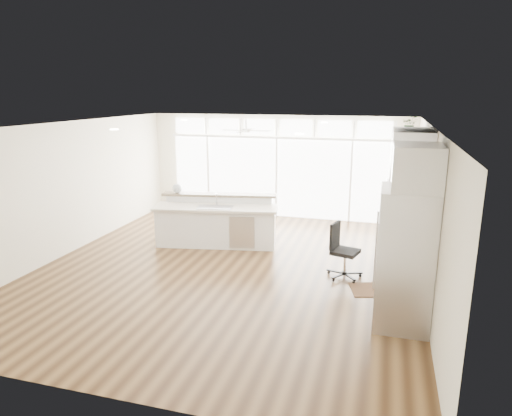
# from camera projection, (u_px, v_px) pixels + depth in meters

# --- Properties ---
(floor) EXTENTS (7.00, 8.00, 0.02)m
(floor) POSITION_uv_depth(u_px,v_px,m) (229.00, 268.00, 8.75)
(floor) COLOR #3D2612
(floor) RESTS_ON ground
(ceiling) EXTENTS (7.00, 8.00, 0.02)m
(ceiling) POSITION_uv_depth(u_px,v_px,m) (226.00, 125.00, 8.08)
(ceiling) COLOR white
(ceiling) RESTS_ON wall_back
(wall_back) EXTENTS (7.00, 0.04, 2.70)m
(wall_back) POSITION_uv_depth(u_px,v_px,m) (277.00, 166.00, 12.15)
(wall_back) COLOR white
(wall_back) RESTS_ON floor
(wall_front) EXTENTS (7.00, 0.04, 2.70)m
(wall_front) POSITION_uv_depth(u_px,v_px,m) (99.00, 284.00, 4.69)
(wall_front) COLOR white
(wall_front) RESTS_ON floor
(wall_left) EXTENTS (0.04, 8.00, 2.70)m
(wall_left) POSITION_uv_depth(u_px,v_px,m) (67.00, 189.00, 9.35)
(wall_left) COLOR white
(wall_left) RESTS_ON floor
(wall_right) EXTENTS (0.04, 8.00, 2.70)m
(wall_right) POSITION_uv_depth(u_px,v_px,m) (429.00, 213.00, 7.49)
(wall_right) COLOR white
(wall_right) RESTS_ON floor
(glass_wall) EXTENTS (5.80, 0.06, 2.08)m
(glass_wall) POSITION_uv_depth(u_px,v_px,m) (277.00, 178.00, 12.16)
(glass_wall) COLOR white
(glass_wall) RESTS_ON wall_back
(transom_row) EXTENTS (5.90, 0.06, 0.40)m
(transom_row) POSITION_uv_depth(u_px,v_px,m) (277.00, 128.00, 11.84)
(transom_row) COLOR white
(transom_row) RESTS_ON wall_back
(desk_window) EXTENTS (0.04, 0.85, 0.85)m
(desk_window) POSITION_uv_depth(u_px,v_px,m) (426.00, 197.00, 7.73)
(desk_window) COLOR white
(desk_window) RESTS_ON wall_right
(ceiling_fan) EXTENTS (1.16, 1.16, 0.32)m
(ceiling_fan) POSITION_uv_depth(u_px,v_px,m) (246.00, 126.00, 10.88)
(ceiling_fan) COLOR white
(ceiling_fan) RESTS_ON ceiling
(recessed_lights) EXTENTS (3.40, 3.00, 0.02)m
(recessed_lights) POSITION_uv_depth(u_px,v_px,m) (230.00, 126.00, 8.28)
(recessed_lights) COLOR #F2E5CE
(recessed_lights) RESTS_ON ceiling
(oven_cabinet) EXTENTS (0.64, 1.20, 2.50)m
(oven_cabinet) POSITION_uv_depth(u_px,v_px,m) (404.00, 194.00, 9.28)
(oven_cabinet) COLOR white
(oven_cabinet) RESTS_ON floor
(desk_nook) EXTENTS (0.72, 1.30, 0.76)m
(desk_nook) POSITION_uv_depth(u_px,v_px,m) (400.00, 260.00, 8.10)
(desk_nook) COLOR white
(desk_nook) RESTS_ON floor
(upper_cabinets) EXTENTS (0.64, 1.30, 0.64)m
(upper_cabinets) POSITION_uv_depth(u_px,v_px,m) (412.00, 149.00, 7.61)
(upper_cabinets) COLOR white
(upper_cabinets) RESTS_ON wall_right
(refrigerator) EXTENTS (0.76, 0.90, 2.00)m
(refrigerator) POSITION_uv_depth(u_px,v_px,m) (405.00, 258.00, 6.42)
(refrigerator) COLOR silver
(refrigerator) RESTS_ON floor
(fridge_cabinet) EXTENTS (0.64, 0.90, 0.60)m
(fridge_cabinet) POSITION_uv_depth(u_px,v_px,m) (417.00, 167.00, 6.08)
(fridge_cabinet) COLOR white
(fridge_cabinet) RESTS_ON wall_right
(framed_photos) EXTENTS (0.06, 0.22, 0.80)m
(framed_photos) POSITION_uv_depth(u_px,v_px,m) (423.00, 197.00, 8.34)
(framed_photos) COLOR black
(framed_photos) RESTS_ON wall_right
(kitchen_island) EXTENTS (2.81, 1.48, 1.06)m
(kitchen_island) POSITION_uv_depth(u_px,v_px,m) (216.00, 222.00, 9.94)
(kitchen_island) COLOR white
(kitchen_island) RESTS_ON floor
(rug) EXTENTS (0.96, 0.79, 0.01)m
(rug) POSITION_uv_depth(u_px,v_px,m) (376.00, 290.00, 7.76)
(rug) COLOR #341D10
(rug) RESTS_ON floor
(office_chair) EXTENTS (0.63, 0.60, 1.00)m
(office_chair) POSITION_uv_depth(u_px,v_px,m) (345.00, 251.00, 8.17)
(office_chair) COLOR black
(office_chair) RESTS_ON floor
(fishbowl) EXTENTS (0.24, 0.24, 0.22)m
(fishbowl) POSITION_uv_depth(u_px,v_px,m) (177.00, 188.00, 10.25)
(fishbowl) COLOR silver
(fishbowl) RESTS_ON kitchen_island
(monitor) EXTENTS (0.09, 0.52, 0.43)m
(monitor) POSITION_uv_depth(u_px,v_px,m) (398.00, 227.00, 7.98)
(monitor) COLOR black
(monitor) RESTS_ON desk_nook
(keyboard) EXTENTS (0.14, 0.32, 0.02)m
(keyboard) POSITION_uv_depth(u_px,v_px,m) (387.00, 238.00, 8.07)
(keyboard) COLOR silver
(keyboard) RESTS_ON desk_nook
(potted_plant) EXTENTS (0.31, 0.34, 0.26)m
(potted_plant) POSITION_uv_depth(u_px,v_px,m) (410.00, 126.00, 8.94)
(potted_plant) COLOR #235022
(potted_plant) RESTS_ON oven_cabinet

